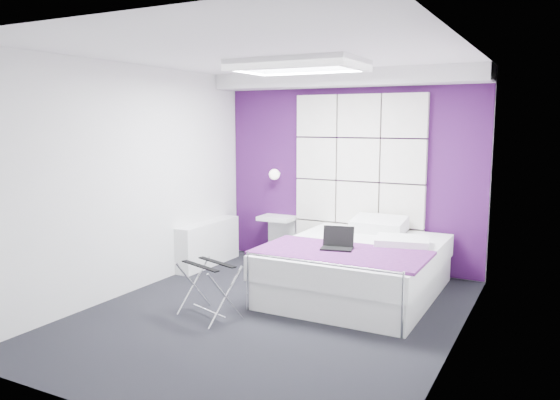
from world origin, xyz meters
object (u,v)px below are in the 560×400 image
object	(u,v)px
bed	(358,266)
nightstand	(277,218)
wall_lamp	(276,174)
laptop	(339,243)
luggage_rack	(209,290)
radiator	(208,244)

from	to	relation	value
bed	nightstand	world-z (taller)	bed
wall_lamp	nightstand	distance (m)	0.62
wall_lamp	laptop	bearing A→B (deg)	-43.00
laptop	wall_lamp	bearing A→B (deg)	124.83
wall_lamp	luggage_rack	bearing A→B (deg)	-77.58
wall_lamp	nightstand	bearing A→B (deg)	-39.33
radiator	laptop	xyz separation A→B (m)	(2.17, -0.66, 0.37)
luggage_rack	laptop	world-z (taller)	laptop
wall_lamp	nightstand	xyz separation A→B (m)	(0.05, -0.04, -0.62)
radiator	luggage_rack	world-z (taller)	radiator
wall_lamp	bed	size ratio (longest dim) A/B	0.07
bed	laptop	xyz separation A→B (m)	(-0.07, -0.43, 0.35)
wall_lamp	radiator	size ratio (longest dim) A/B	0.12
bed	wall_lamp	bearing A→B (deg)	148.18
nightstand	luggage_rack	size ratio (longest dim) A/B	0.87
wall_lamp	luggage_rack	xyz separation A→B (m)	(0.53, -2.42, -0.94)
radiator	bed	size ratio (longest dim) A/B	0.56
bed	nightstand	distance (m)	1.84
wall_lamp	bed	distance (m)	2.09
bed	luggage_rack	size ratio (longest dim) A/B	3.84
nightstand	laptop	world-z (taller)	laptop
wall_lamp	laptop	size ratio (longest dim) A/B	0.45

